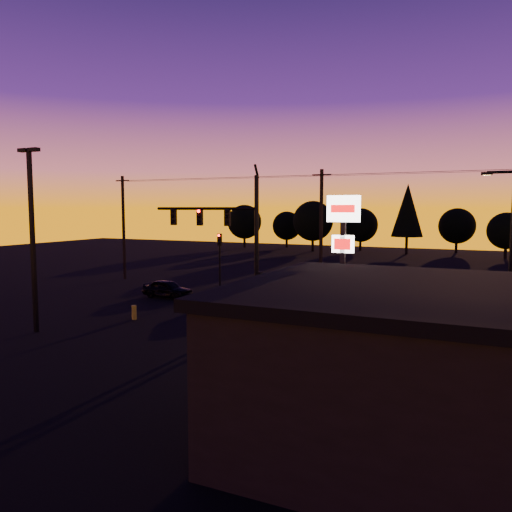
{
  "coord_description": "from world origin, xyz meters",
  "views": [
    {
      "loc": [
        12.97,
        -20.66,
        6.23
      ],
      "look_at": [
        1.0,
        5.0,
        3.5
      ],
      "focal_mm": 35.0,
      "sensor_mm": 36.0,
      "label": 1
    }
  ],
  "objects": [
    {
      "name": "ground",
      "position": [
        0.0,
        0.0,
        0.0
      ],
      "size": [
        120.0,
        120.0,
        0.0
      ],
      "primitive_type": "plane",
      "color": "black",
      "rests_on": "ground"
    },
    {
      "name": "lane_arrow",
      "position": [
        0.5,
        1.67,
        0.01
      ],
      "size": [
        1.2,
        3.1,
        0.01
      ],
      "color": "beige",
      "rests_on": "ground"
    },
    {
      "name": "traffic_signal_mast",
      "position": [
        -0.1,
        3.99,
        4.94
      ],
      "size": [
        6.79,
        0.52,
        8.58
      ],
      "color": "black",
      "rests_on": "ground"
    },
    {
      "name": "secondary_signal",
      "position": [
        -5.0,
        11.49,
        2.86
      ],
      "size": [
        0.3,
        0.31,
        4.35
      ],
      "color": "black",
      "rests_on": "ground"
    },
    {
      "name": "parking_lot_light",
      "position": [
        -7.5,
        -3.0,
        5.27
      ],
      "size": [
        1.25,
        0.3,
        9.14
      ],
      "color": "black",
      "rests_on": "ground"
    },
    {
      "name": "pylon_sign",
      "position": [
        7.0,
        1.5,
        4.91
      ],
      "size": [
        1.5,
        0.28,
        6.8
      ],
      "color": "black",
      "rests_on": "ground"
    },
    {
      "name": "streetlight",
      "position": [
        13.91,
        5.5,
        4.42
      ],
      "size": [
        1.55,
        0.35,
        8.0
      ],
      "color": "black",
      "rests_on": "ground"
    },
    {
      "name": "utility_pole_0",
      "position": [
        -16.0,
        14.0,
        4.59
      ],
      "size": [
        1.4,
        0.26,
        9.0
      ],
      "color": "black",
      "rests_on": "ground"
    },
    {
      "name": "utility_pole_1",
      "position": [
        2.0,
        14.0,
        4.59
      ],
      "size": [
        1.4,
        0.26,
        9.0
      ],
      "color": "black",
      "rests_on": "ground"
    },
    {
      "name": "power_wires",
      "position": [
        2.0,
        14.0,
        8.57
      ],
      "size": [
        36.0,
        1.22,
        0.07
      ],
      "color": "black",
      "rests_on": "ground"
    },
    {
      "name": "store_building",
      "position": [
        13.0,
        -7.5,
        2.16
      ],
      "size": [
        12.4,
        8.4,
        4.25
      ],
      "color": "black",
      "rests_on": "ground"
    },
    {
      "name": "bollard",
      "position": [
        -4.83,
        1.34,
        0.4
      ],
      "size": [
        0.27,
        0.27,
        0.81
      ],
      "primitive_type": "cylinder",
      "color": "yellow",
      "rests_on": "ground"
    },
    {
      "name": "tree_0",
      "position": [
        -22.0,
        50.0,
        4.06
      ],
      "size": [
        5.36,
        5.36,
        6.74
      ],
      "color": "black",
      "rests_on": "ground"
    },
    {
      "name": "tree_1",
      "position": [
        -16.0,
        53.0,
        3.43
      ],
      "size": [
        4.54,
        4.54,
        5.71
      ],
      "color": "black",
      "rests_on": "ground"
    },
    {
      "name": "tree_2",
      "position": [
        -10.0,
        48.0,
        4.37
      ],
      "size": [
        5.77,
        5.78,
        7.26
      ],
      "color": "black",
      "rests_on": "ground"
    },
    {
      "name": "tree_3",
      "position": [
        -4.0,
        52.0,
        3.75
      ],
      "size": [
        4.95,
        4.95,
        6.22
      ],
      "color": "black",
      "rests_on": "ground"
    },
    {
      "name": "tree_4",
      "position": [
        3.0,
        49.0,
        5.93
      ],
      "size": [
        4.18,
        4.18,
        9.5
      ],
      "color": "black",
      "rests_on": "ground"
    },
    {
      "name": "tree_5",
      "position": [
        9.0,
        54.0,
        3.75
      ],
      "size": [
        4.95,
        4.95,
        6.22
      ],
      "color": "black",
      "rests_on": "ground"
    },
    {
      "name": "tree_6",
      "position": [
        15.0,
        48.0,
        3.43
      ],
      "size": [
        4.54,
        4.54,
        5.71
      ],
      "color": "black",
      "rests_on": "ground"
    },
    {
      "name": "car_left",
      "position": [
        -7.16,
        7.86,
        0.63
      ],
      "size": [
        3.76,
        1.7,
        1.25
      ],
      "primitive_type": "imported",
      "rotation": [
        0.0,
        0.0,
        1.51
      ],
      "color": "black",
      "rests_on": "ground"
    },
    {
      "name": "car_mid",
      "position": [
        -0.9,
        6.73,
        0.69
      ],
      "size": [
        4.4,
        2.84,
        1.37
      ],
      "primitive_type": "imported",
      "rotation": [
        0.0,
        0.0,
        1.94
      ],
      "color": "black",
      "rests_on": "ground"
    },
    {
      "name": "car_right",
      "position": [
        5.85,
        8.34,
        0.64
      ],
      "size": [
        4.52,
        2.15,
        1.27
      ],
      "primitive_type": "imported",
      "rotation": [
        0.0,
        0.0,
        -1.48
      ],
      "color": "black",
      "rests_on": "ground"
    },
    {
      "name": "suv_parked",
      "position": [
        8.45,
        -3.5,
        0.74
      ],
      "size": [
        4.1,
        5.85,
        1.48
      ],
      "primitive_type": "imported",
      "rotation": [
        0.0,
        0.0,
        0.34
      ],
      "color": "black",
      "rests_on": "ground"
    }
  ]
}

